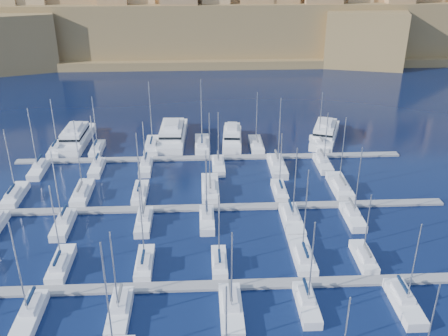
{
  "coord_description": "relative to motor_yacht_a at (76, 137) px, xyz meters",
  "views": [
    {
      "loc": [
        -1.92,
        -68.13,
        44.85
      ],
      "look_at": [
        1.78,
        6.0,
        9.9
      ],
      "focal_mm": 40.0,
      "sensor_mm": 36.0,
      "label": 1
    }
  ],
  "objects": [
    {
      "name": "ground",
      "position": [
        31.13,
        -41.99,
        -1.73
      ],
      "size": [
        600.0,
        600.0,
        0.0
      ],
      "primitive_type": "plane",
      "color": "black",
      "rests_on": "ground"
    },
    {
      "name": "pontoon_mid_near",
      "position": [
        31.13,
        -53.99,
        -1.53
      ],
      "size": [
        84.0,
        2.0,
        0.4
      ],
      "primitive_type": "cube",
      "color": "slate",
      "rests_on": "ground"
    },
    {
      "name": "pontoon_mid_far",
      "position": [
        31.13,
        -31.99,
        -1.53
      ],
      "size": [
        84.0,
        2.0,
        0.4
      ],
      "primitive_type": "cube",
      "color": "slate",
      "rests_on": "ground"
    },
    {
      "name": "pontoon_far",
      "position": [
        31.13,
        -9.99,
        -1.53
      ],
      "size": [
        84.0,
        2.0,
        0.4
      ],
      "primitive_type": "cube",
      "color": "slate",
      "rests_on": "ground"
    },
    {
      "name": "sailboat_13",
      "position": [
        8.22,
        -48.68,
        -0.99
      ],
      "size": [
        2.65,
        8.84,
        13.79
      ],
      "color": "silver",
      "rests_on": "ground"
    },
    {
      "name": "sailboat_14",
      "position": [
        20.5,
        -49.0,
        -0.99
      ],
      "size": [
        2.45,
        8.18,
        13.41
      ],
      "color": "silver",
      "rests_on": "ground"
    },
    {
      "name": "sailboat_15",
      "position": [
        31.54,
        -49.36,
        -1.01
      ],
      "size": [
        2.23,
        7.45,
        12.13
      ],
      "color": "silver",
      "rests_on": "ground"
    },
    {
      "name": "sailboat_16",
      "position": [
        44.23,
        -48.37,
        -0.97
      ],
      "size": [
        2.84,
        9.48,
        15.17
      ],
      "color": "silver",
      "rests_on": "ground"
    },
    {
      "name": "sailboat_17",
      "position": [
        53.36,
        -49.14,
        -1.02
      ],
      "size": [
        2.37,
        7.91,
        11.44
      ],
      "color": "silver",
      "rests_on": "ground"
    },
    {
      "name": "sailboat_19",
      "position": [
        6.91,
        -59.27,
        -0.97
      ],
      "size": [
        2.63,
        8.78,
        15.16
      ],
      "color": "silver",
      "rests_on": "ground"
    },
    {
      "name": "sailboat_20",
      "position": [
        18.29,
        -59.35,
        -0.99
      ],
      "size": [
        2.68,
        8.95,
        13.51
      ],
      "color": "silver",
      "rests_on": "ground"
    },
    {
      "name": "sailboat_21",
      "position": [
        32.65,
        -59.71,
        -0.98
      ],
      "size": [
        2.9,
        9.68,
        13.23
      ],
      "color": "silver",
      "rests_on": "ground"
    },
    {
      "name": "sailboat_22",
      "position": [
        42.69,
        -59.0,
        -0.99
      ],
      "size": [
        2.47,
        8.23,
        13.85
      ],
      "color": "silver",
      "rests_on": "ground"
    },
    {
      "name": "sailboat_23",
      "position": [
        55.59,
        -59.45,
        -0.99
      ],
      "size": [
        2.75,
        9.16,
        13.5
      ],
      "color": "silver",
      "rests_on": "ground"
    },
    {
      "name": "sailboat_24",
      "position": [
        -5.59,
        -26.51,
        -0.98
      ],
      "size": [
        2.75,
        9.18,
        13.9
      ],
      "color": "silver",
      "rests_on": "ground"
    },
    {
      "name": "sailboat_25",
      "position": [
        6.77,
        -26.26,
        -0.97
      ],
      "size": [
        2.91,
        9.7,
        15.27
      ],
      "color": "silver",
      "rests_on": "ground"
    },
    {
      "name": "sailboat_26",
      "position": [
        17.62,
        -26.78,
        -1.0
      ],
      "size": [
        2.59,
        8.63,
        12.91
      ],
      "color": "silver",
      "rests_on": "ground"
    },
    {
      "name": "sailboat_27",
      "position": [
        30.78,
        -25.74,
        -0.95
      ],
      "size": [
        3.23,
        10.76,
        16.06
      ],
      "color": "silver",
      "rests_on": "ground"
    },
    {
      "name": "sailboat_28",
      "position": [
        43.91,
        -27.15,
        -1.0
      ],
      "size": [
        2.36,
        7.88,
        12.48
      ],
      "color": "silver",
      "rests_on": "ground"
    },
    {
      "name": "sailboat_29",
      "position": [
        55.78,
        -25.96,
        -0.96
      ],
      "size": [
        3.09,
        10.31,
        14.81
      ],
      "color": "silver",
      "rests_on": "ground"
    },
    {
      "name": "sailboat_31",
      "position": [
        5.88,
        -37.31,
        -0.98
      ],
      "size": [
        2.66,
        8.86,
        14.65
      ],
      "color": "silver",
      "rests_on": "ground"
    },
    {
      "name": "sailboat_32",
      "position": [
        19.28,
        -37.11,
        -0.99
      ],
      "size": [
        2.54,
        8.46,
        13.18
      ],
      "color": "silver",
      "rests_on": "ground"
    },
    {
      "name": "sailboat_33",
      "position": [
        29.95,
        -37.0,
        -0.99
      ],
      "size": [
        2.47,
        8.23,
        14.09
      ],
      "color": "silver",
      "rests_on": "ground"
    },
    {
      "name": "sailboat_34",
      "position": [
        44.34,
        -37.94,
        -0.97
      ],
      "size": [
        3.05,
        10.16,
        14.63
      ],
      "color": "silver",
      "rests_on": "ground"
    },
    {
      "name": "sailboat_35",
      "position": [
        55.07,
        -37.17,
        -0.98
      ],
      "size": [
        2.57,
        8.58,
        14.11
      ],
      "color": "silver",
      "rests_on": "ground"
    },
    {
      "name": "sailboat_36",
      "position": [
        -3.35,
        -4.69,
        -1.0
      ],
      "size": [
        2.65,
        8.82,
        12.62
      ],
      "color": "silver",
      "rests_on": "ground"
    },
    {
      "name": "sailboat_37",
      "position": [
        5.71,
        -4.95,
        -1.0
      ],
      "size": [
        2.49,
        8.29,
        13.13
      ],
      "color": "silver",
      "rests_on": "ground"
    },
    {
      "name": "sailboat_38",
      "position": [
        18.05,
        -3.92,
        -0.96
      ],
      "size": [
        3.12,
        10.39,
        15.94
      ],
      "color": "silver",
      "rests_on": "ground"
    },
    {
      "name": "sailboat_39",
      "position": [
        29.45,
        -3.79,
        -0.95
      ],
      "size": [
        3.19,
        10.64,
        16.29
      ],
      "color": "silver",
      "rests_on": "ground"
    },
    {
      "name": "sailboat_40",
      "position": [
        41.94,
        -4.35,
        -0.98
      ],
      "size": [
        2.85,
        9.51,
        13.39
      ],
      "color": "silver",
      "rests_on": "ground"
    },
    {
      "name": "sailboat_41",
      "position": [
        56.47,
        -4.71,
        -0.99
      ],
      "size": [
        2.64,
        8.79,
        13.28
      ],
      "color": "silver",
      "rests_on": "ground"
    },
    {
      "name": "sailboat_42",
      "position": [
        -4.43,
        -15.2,
        -0.98
      ],
      "size": [
        2.59,
        8.64,
        14.4
      ],
      "color": "silver",
      "rests_on": "ground"
    },
    {
      "name": "sailboat_43",
      "position": [
        7.44,
        -14.93,
        -1.0
      ],
      "size": [
        2.43,
        8.09,
        12.52
      ],
      "color": "silver",
      "rests_on": "ground"
    },
    {
      "name": "sailboat_44",
      "position": [
        17.61,
        -14.95,
        -1.02
      ],
      "size": [
        2.44,
        8.13,
        11.11
      ],
      "color": "silver",
      "rests_on": "ground"
    },
    {
      "name": "sailboat_45",
      "position": [
        32.76,
        -15.18,
        -1.0
      ],
      "size": [
        2.58,
        8.6,
        12.97
      ],
      "color": "silver",
      "rests_on": "ground"
    },
    {
      "name": "sailboat_46",
      "position": [
        45.08,
        -16.08,
        -0.95
      ],
      "size": [
        3.13,
        10.43,
        16.04
      ],
      "color": "silver",
      "rests_on": "ground"
    },
    {
      "name": "sailboat_47",
      "position": [
        54.97,
        -15.25,
        -1.0
      ],
      "size": [
        2.62,
        8.74,
        12.51
      ],
      "color": "silver",
      "rests_on": "ground"
    },
    {
      "name": "motor_yacht_a",
      "position": [
        0.0,
        0.0,
        0.0
      ],
      "size": [
        5.87,
        17.83,
        5.25
      ],
      "color": "silver",
      "rests_on": "ground"
    },
    {
      "name": "motor_yacht_b",
      "position": [
        22.49,
        1.0,
        -0.0
      ],
      "size": [
        6.73,
        19.98,
        5.25
      ],
      "color": "silver",
      "rests_on": "ground"
    },
    {
      "name": "motor_yacht_c",
      "position": [
        36.54,
        -1.75,
        -0.0
      ],
      "size": [
        5.25,
        14.31,
        5.25
      ],
      "color": "silver",
      "rests_on": "ground"
    },
    {
      "name": "motor_yacht_d",
      "position": [
        58.89,
        -0.07,
        -0.0
      ],
      "size": [
        10.85,
        18.23,
        5.25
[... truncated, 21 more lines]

